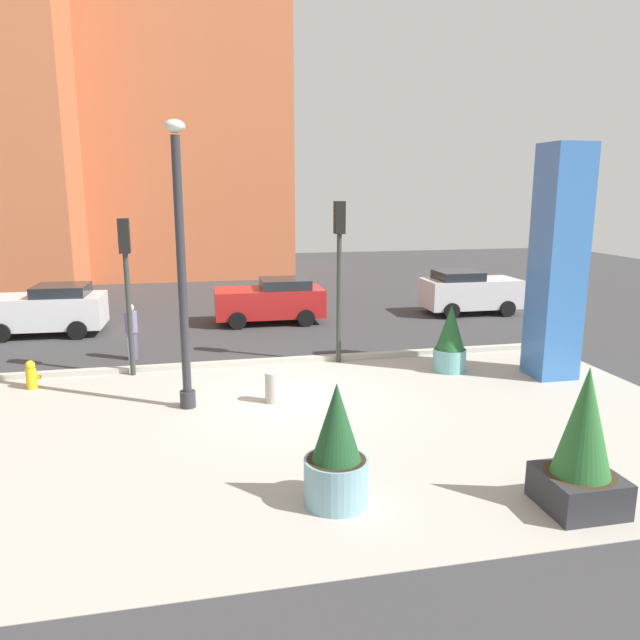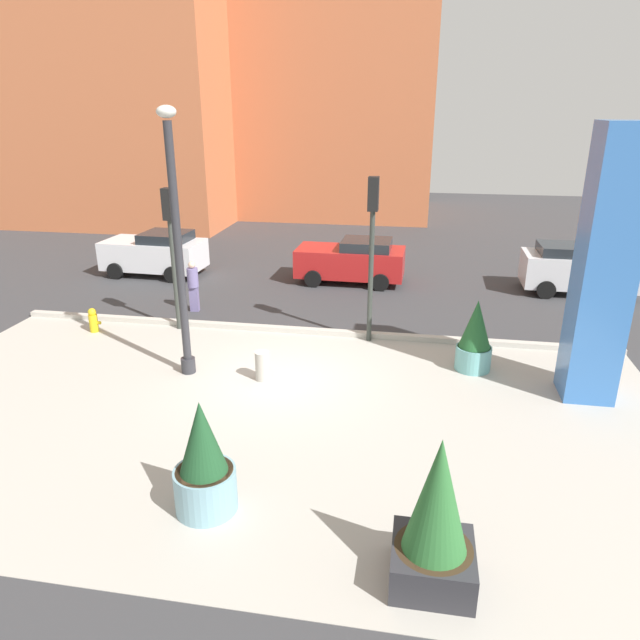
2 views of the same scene
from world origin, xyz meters
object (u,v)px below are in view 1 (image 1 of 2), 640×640
Objects in this scene: pedestrian_by_curb at (131,329)px; potted_plant_mid_plaza at (582,447)px; traffic_light_far_side at (339,256)px; car_intersection at (47,309)px; potted_plant_curbside at (450,340)px; concrete_bollard at (273,387)px; car_passing_lane at (271,300)px; art_pillar_blue at (558,264)px; fire_hydrant at (31,375)px; traffic_light_corner at (126,271)px; potted_plant_near_right at (336,453)px; car_far_lane at (469,292)px; lamp_post at (182,274)px.

potted_plant_mid_plaza is at bearing -53.80° from pedestrian_by_curb.
traffic_light_far_side reaches higher than car_intersection.
concrete_bollard is at bearing -163.66° from potted_plant_curbside.
car_intersection is (-9.10, 5.55, -2.24)m from traffic_light_far_side.
car_passing_lane is at bearing 2.04° from car_intersection.
concrete_bollard is (-4.09, 5.87, -0.67)m from potted_plant_mid_plaza.
art_pillar_blue is 10.79m from car_passing_lane.
concrete_bollard is 4.72m from traffic_light_far_side.
car_passing_lane is (-2.94, 14.72, -0.19)m from potted_plant_mid_plaza.
traffic_light_corner is at bearing 16.23° from fire_hydrant.
potted_plant_near_right is at bearing -143.21° from art_pillar_blue.
car_far_lane is at bearing 40.28° from traffic_light_far_side.
potted_plant_near_right is at bearing -104.09° from traffic_light_far_side.
traffic_light_far_side is 9.35m from car_far_lane.
potted_plant_near_right reaches higher than potted_plant_curbside.
art_pillar_blue is 11.37m from traffic_light_corner.
traffic_light_far_side is (4.34, 2.94, -0.01)m from lamp_post.
potted_plant_curbside is 0.40× the size of traffic_light_far_side.
pedestrian_by_curb is at bearing 109.47° from lamp_post.
concrete_bollard is (5.86, -2.27, 0.01)m from fire_hydrant.
traffic_light_corner is at bearing -85.31° from pedestrian_by_curb.
potted_plant_near_right is at bearing -62.24° from car_intersection.
pedestrian_by_curb is (3.16, -3.96, 0.05)m from car_intersection.
art_pillar_blue is (9.64, 0.45, -0.06)m from lamp_post.
lamp_post is at bearing 177.75° from concrete_bollard.
art_pillar_blue reaches higher than potted_plant_near_right.
lamp_post is at bearing -29.51° from fire_hydrant.
potted_plant_mid_plaza is at bearing -53.13° from car_intersection.
traffic_light_far_side reaches higher than potted_plant_curbside.
potted_plant_mid_plaza is 3.13× the size of concrete_bollard.
traffic_light_far_side is 5.81m from traffic_light_corner.
potted_plant_mid_plaza reaches higher than potted_plant_curbside.
fire_hydrant is at bearing 150.49° from lamp_post.
concrete_bollard is 0.19× the size of car_far_lane.
car_intersection reaches higher than concrete_bollard.
car_passing_lane is at bearing -179.72° from car_far_lane.
potted_plant_curbside is (7.16, 1.44, -2.25)m from lamp_post.
potted_plant_curbside is at bearing 11.39° from lamp_post.
fire_hydrant is (-13.51, 1.74, -2.70)m from art_pillar_blue.
car_far_lane is 13.56m from pedestrian_by_curb.
potted_plant_near_right is at bearing 165.74° from potted_plant_mid_plaza.
potted_plant_near_right is 0.53× the size of car_far_lane.
potted_plant_mid_plaza is 7.47m from potted_plant_curbside.
traffic_light_corner is at bearing 115.75° from potted_plant_near_right.
pedestrian_by_curb is (-4.73, -4.24, 0.08)m from car_passing_lane.
lamp_post reaches higher than potted_plant_near_right.
potted_plant_near_right reaches higher than car_far_lane.
lamp_post is 3.81× the size of pedestrian_by_curb.
lamp_post is 3.42× the size of potted_plant_curbside.
traffic_light_corner reaches higher than concrete_bollard.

